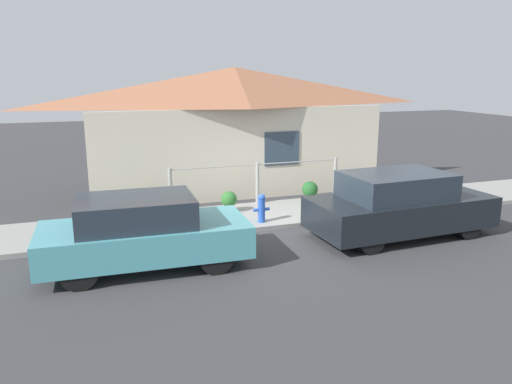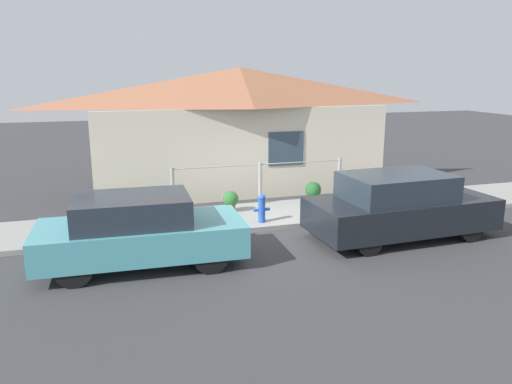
% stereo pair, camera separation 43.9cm
% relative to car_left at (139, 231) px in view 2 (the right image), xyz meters
% --- Properties ---
extents(ground_plane, '(60.00, 60.00, 0.00)m').
position_rel_car_left_xyz_m(ground_plane, '(3.52, 1.29, -0.70)').
color(ground_plane, '#38383A').
extents(sidewalk, '(24.00, 2.23, 0.11)m').
position_rel_car_left_xyz_m(sidewalk, '(3.52, 2.41, -0.65)').
color(sidewalk, gray).
rests_on(sidewalk, ground_plane).
extents(house, '(9.18, 2.23, 3.82)m').
position_rel_car_left_xyz_m(house, '(3.52, 5.30, 2.33)').
color(house, beige).
rests_on(house, ground_plane).
extents(fence, '(4.90, 0.10, 1.15)m').
position_rel_car_left_xyz_m(fence, '(3.52, 3.37, 0.04)').
color(fence, '#999993').
rests_on(fence, sidewalk).
extents(car_left, '(3.98, 1.84, 1.40)m').
position_rel_car_left_xyz_m(car_left, '(0.00, 0.00, 0.00)').
color(car_left, teal).
rests_on(car_left, ground_plane).
extents(car_right, '(4.26, 1.95, 1.48)m').
position_rel_car_left_xyz_m(car_right, '(5.75, -0.00, 0.03)').
color(car_right, black).
rests_on(car_right, ground_plane).
extents(fire_hydrant, '(0.41, 0.18, 0.70)m').
position_rel_car_left_xyz_m(fire_hydrant, '(3.02, 1.68, -0.22)').
color(fire_hydrant, blue).
rests_on(fire_hydrant, sidewalk).
extents(potted_plant_near_hydrant, '(0.41, 0.41, 0.54)m').
position_rel_car_left_xyz_m(potted_plant_near_hydrant, '(2.54, 2.83, -0.29)').
color(potted_plant_near_hydrant, '#9E5638').
rests_on(potted_plant_near_hydrant, sidewalk).
extents(potted_plant_by_fence, '(0.57, 0.57, 0.72)m').
position_rel_car_left_xyz_m(potted_plant_by_fence, '(0.40, 3.18, -0.18)').
color(potted_plant_by_fence, brown).
rests_on(potted_plant_by_fence, sidewalk).
extents(potted_plant_corner, '(0.45, 0.45, 0.55)m').
position_rel_car_left_xyz_m(potted_plant_corner, '(5.03, 3.18, -0.30)').
color(potted_plant_corner, brown).
rests_on(potted_plant_corner, sidewalk).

